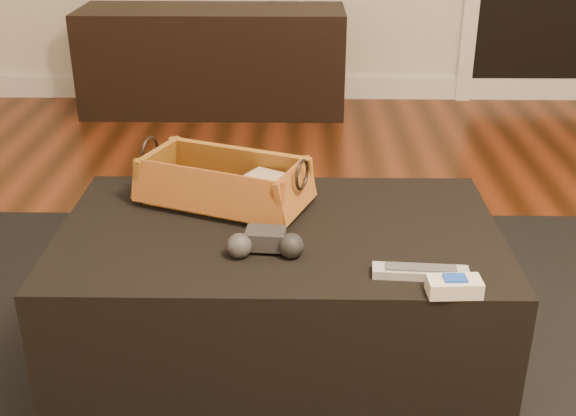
{
  "coord_description": "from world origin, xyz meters",
  "views": [
    {
      "loc": [
        -0.06,
        -1.24,
        1.17
      ],
      "look_at": [
        -0.09,
        0.21,
        0.49
      ],
      "focal_mm": 45.0,
      "sensor_mm": 36.0,
      "label": 1
    }
  ],
  "objects_px": {
    "ottoman": "(280,306)",
    "cream_gadget": "(454,286)",
    "tv_remote": "(214,194)",
    "media_cabinet": "(213,60)",
    "game_controller": "(265,243)",
    "wicker_basket": "(224,185)",
    "silver_remote": "(420,272)"
  },
  "relations": [
    {
      "from": "wicker_basket",
      "to": "silver_remote",
      "type": "bearing_deg",
      "value": -39.06
    },
    {
      "from": "ottoman",
      "to": "cream_gadget",
      "type": "xyz_separation_m",
      "value": [
        0.34,
        -0.28,
        0.23
      ]
    },
    {
      "from": "tv_remote",
      "to": "silver_remote",
      "type": "relative_size",
      "value": 1.11
    },
    {
      "from": "tv_remote",
      "to": "wicker_basket",
      "type": "height_order",
      "value": "wicker_basket"
    },
    {
      "from": "tv_remote",
      "to": "cream_gadget",
      "type": "relative_size",
      "value": 2.05
    },
    {
      "from": "tv_remote",
      "to": "cream_gadget",
      "type": "xyz_separation_m",
      "value": [
        0.51,
        -0.4,
        -0.01
      ]
    },
    {
      "from": "media_cabinet",
      "to": "ottoman",
      "type": "distance_m",
      "value": 2.32
    },
    {
      "from": "cream_gadget",
      "to": "tv_remote",
      "type": "bearing_deg",
      "value": 141.3
    },
    {
      "from": "game_controller",
      "to": "silver_remote",
      "type": "bearing_deg",
      "value": -15.65
    },
    {
      "from": "game_controller",
      "to": "tv_remote",
      "type": "bearing_deg",
      "value": 118.58
    },
    {
      "from": "tv_remote",
      "to": "game_controller",
      "type": "xyz_separation_m",
      "value": [
        0.14,
        -0.25,
        0.0
      ]
    },
    {
      "from": "media_cabinet",
      "to": "cream_gadget",
      "type": "relative_size",
      "value": 12.93
    },
    {
      "from": "media_cabinet",
      "to": "game_controller",
      "type": "bearing_deg",
      "value": -80.94
    },
    {
      "from": "wicker_basket",
      "to": "media_cabinet",
      "type": "bearing_deg",
      "value": 97.2
    },
    {
      "from": "ottoman",
      "to": "game_controller",
      "type": "distance_m",
      "value": 0.27
    },
    {
      "from": "media_cabinet",
      "to": "ottoman",
      "type": "relative_size",
      "value": 1.36
    },
    {
      "from": "media_cabinet",
      "to": "ottoman",
      "type": "xyz_separation_m",
      "value": [
        0.41,
        -2.28,
        -0.05
      ]
    },
    {
      "from": "media_cabinet",
      "to": "tv_remote",
      "type": "distance_m",
      "value": 2.17
    },
    {
      "from": "ottoman",
      "to": "tv_remote",
      "type": "height_order",
      "value": "tv_remote"
    },
    {
      "from": "media_cabinet",
      "to": "cream_gadget",
      "type": "bearing_deg",
      "value": -73.62
    },
    {
      "from": "game_controller",
      "to": "cream_gadget",
      "type": "height_order",
      "value": "game_controller"
    },
    {
      "from": "tv_remote",
      "to": "wicker_basket",
      "type": "bearing_deg",
      "value": 30.87
    },
    {
      "from": "ottoman",
      "to": "tv_remote",
      "type": "xyz_separation_m",
      "value": [
        -0.16,
        0.13,
        0.24
      ]
    },
    {
      "from": "tv_remote",
      "to": "media_cabinet",
      "type": "bearing_deg",
      "value": 112.19
    },
    {
      "from": "media_cabinet",
      "to": "wicker_basket",
      "type": "height_order",
      "value": "wicker_basket"
    },
    {
      "from": "wicker_basket",
      "to": "cream_gadget",
      "type": "relative_size",
      "value": 4.32
    },
    {
      "from": "cream_gadget",
      "to": "ottoman",
      "type": "bearing_deg",
      "value": 141.13
    },
    {
      "from": "silver_remote",
      "to": "media_cabinet",
      "type": "bearing_deg",
      "value": 105.64
    },
    {
      "from": "ottoman",
      "to": "silver_remote",
      "type": "distance_m",
      "value": 0.42
    },
    {
      "from": "media_cabinet",
      "to": "game_controller",
      "type": "relative_size",
      "value": 8.33
    },
    {
      "from": "wicker_basket",
      "to": "cream_gadget",
      "type": "height_order",
      "value": "wicker_basket"
    },
    {
      "from": "game_controller",
      "to": "cream_gadget",
      "type": "bearing_deg",
      "value": -22.62
    }
  ]
}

